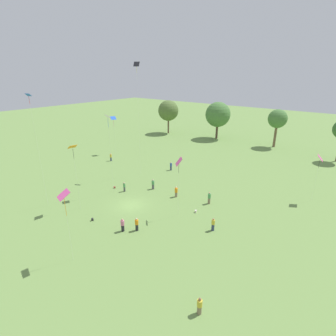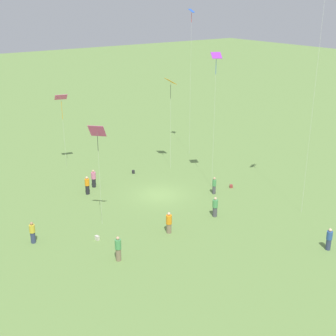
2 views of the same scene
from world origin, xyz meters
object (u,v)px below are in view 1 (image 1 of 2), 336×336
at_px(person_2, 171,166).
at_px(person_3, 123,225).
at_px(kite_0, 179,163).
at_px(kite_1, 137,71).
at_px(person_1, 209,198).
at_px(picnic_bag_1, 196,211).
at_px(person_4, 137,224).
at_px(kite_3, 320,159).
at_px(person_8, 176,192).
at_px(kite_4, 64,196).
at_px(person_7, 213,224).
at_px(kite_7, 108,120).
at_px(kite_2, 73,149).
at_px(picnic_bag_0, 92,219).
at_px(picnic_bag_2, 115,187).
at_px(person_5, 200,306).
at_px(person_6, 111,157).
at_px(kite_6, 30,106).
at_px(kite_5, 113,119).
at_px(person_0, 124,187).
at_px(person_9, 153,184).

distance_m(person_2, person_3, 22.23).
xyz_separation_m(kite_0, kite_1, (-14.86, 8.00, 11.06)).
height_order(person_1, picnic_bag_1, person_1).
bearing_deg(person_1, person_4, 132.98).
xyz_separation_m(kite_0, kite_3, (13.54, 16.37, -0.96)).
bearing_deg(person_8, person_1, -130.67).
distance_m(person_4, kite_4, 10.47).
bearing_deg(person_3, person_7, -43.24).
height_order(person_1, kite_7, kite_7).
bearing_deg(person_8, person_4, 135.42).
xyz_separation_m(person_4, kite_4, (-1.47, -8.04, 6.55)).
relative_size(kite_2, picnic_bag_0, 27.41).
bearing_deg(kite_7, picnic_bag_2, 26.03).
bearing_deg(picnic_bag_0, person_5, -10.06).
height_order(person_1, picnic_bag_2, person_1).
height_order(person_6, picnic_bag_2, person_6).
xyz_separation_m(kite_0, picnic_bag_1, (1.54, 2.09, -7.51)).
bearing_deg(kite_6, picnic_bag_1, -128.69).
bearing_deg(person_1, kite_2, 102.46).
height_order(person_3, person_4, person_3).
relative_size(person_8, kite_5, 0.20).
bearing_deg(kite_2, kite_6, -5.09).
bearing_deg(kite_7, person_1, -84.08).
xyz_separation_m(person_6, kite_1, (10.61, -1.57, 17.88)).
height_order(kite_5, picnic_bag_0, kite_5).
bearing_deg(person_6, kite_6, 72.94).
bearing_deg(person_0, kite_0, 145.74).
relative_size(person_2, kite_6, 0.11).
xyz_separation_m(person_7, kite_1, (-20.48, 8.32, 17.89)).
bearing_deg(picnic_bag_0, person_9, 91.24).
distance_m(person_7, person_9, 14.70).
bearing_deg(kite_4, kite_0, 137.79).
distance_m(person_2, kite_3, 25.88).
bearing_deg(kite_3, person_6, 135.08).
distance_m(kite_2, kite_4, 11.37).
bearing_deg(picnic_bag_2, kite_5, 138.44).
bearing_deg(picnic_bag_0, kite_6, -169.89).
distance_m(person_1, picnic_bag_0, 16.95).
relative_size(person_4, kite_4, 0.22).
height_order(person_1, kite_1, kite_1).
height_order(kite_0, kite_7, kite_7).
relative_size(person_3, picnic_bag_2, 4.36).
distance_m(person_4, kite_1, 26.30).
bearing_deg(kite_3, kite_2, 167.87).
distance_m(person_0, kite_6, 17.92).
relative_size(kite_0, kite_6, 0.52).
distance_m(person_6, picnic_bag_1, 28.03).
xyz_separation_m(person_6, kite_2, (13.31, -16.90, 8.18)).
relative_size(person_3, kite_7, 0.14).
bearing_deg(person_7, person_6, -123.81).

